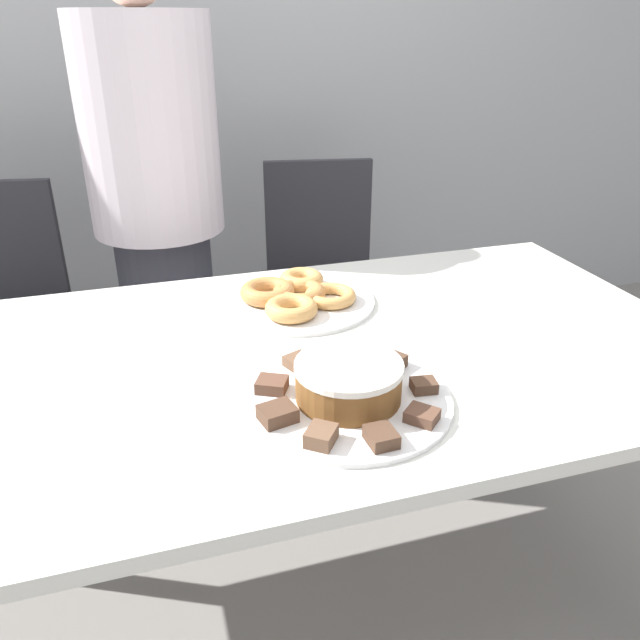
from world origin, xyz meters
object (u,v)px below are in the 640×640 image
(person_standing, at_px, (159,214))
(plate_cake, at_px, (348,400))
(plate_donuts, at_px, (299,301))
(office_chair_left, at_px, (1,336))
(office_chair_right, at_px, (323,297))
(frosted_cake, at_px, (349,381))

(person_standing, xyz_separation_m, plate_cake, (0.25, -1.05, -0.07))
(person_standing, relative_size, plate_donuts, 4.34)
(office_chair_left, distance_m, office_chair_right, 1.10)
(person_standing, xyz_separation_m, frosted_cake, (0.25, -1.05, -0.03))
(plate_cake, bearing_deg, frosted_cake, 135.00)
(office_chair_right, bearing_deg, person_standing, -161.72)
(office_chair_left, relative_size, plate_cake, 2.44)
(plate_donuts, bearing_deg, frosted_cake, -93.81)
(person_standing, bearing_deg, office_chair_left, 171.15)
(person_standing, bearing_deg, office_chair_right, 8.53)
(plate_cake, distance_m, frosted_cake, 0.04)
(office_chair_right, relative_size, plate_donuts, 2.50)
(office_chair_right, xyz_separation_m, frosted_cake, (-0.30, -1.14, 0.35))
(person_standing, height_order, office_chair_left, person_standing)
(plate_donuts, bearing_deg, office_chair_left, 140.00)
(plate_cake, bearing_deg, office_chair_left, 124.94)
(plate_donuts, xyz_separation_m, frosted_cake, (-0.03, -0.45, 0.04))
(person_standing, xyz_separation_m, plate_donuts, (0.28, -0.61, -0.07))
(person_standing, distance_m, plate_cake, 1.09)
(person_standing, height_order, office_chair_right, person_standing)
(office_chair_right, height_order, frosted_cake, office_chair_right)
(plate_donuts, bearing_deg, person_standing, 115.08)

